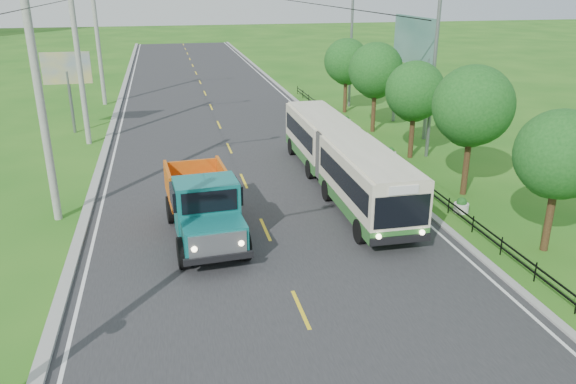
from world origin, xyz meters
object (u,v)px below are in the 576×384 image
object	(u,v)px
billboard_left	(67,73)
tree_second	(558,158)
pole_near	(41,98)
pole_far	(98,40)
pole_mid	(79,59)
tree_fifth	(376,73)
billboard_right	(414,48)
dump_truck	(203,202)
streetlight_mid	(431,69)
streetlight_far	(349,43)
planter_mid	(390,154)
tree_back	(346,63)
tree_fourth	(415,94)
planter_far	(346,121)
planter_near	(461,206)
tree_third	(472,110)
bus	(342,156)

from	to	relation	value
billboard_left	tree_second	bearing A→B (deg)	-48.48
pole_near	pole_far	size ratio (longest dim) A/B	1.00
pole_mid	billboard_left	xyz separation A→B (m)	(-1.24, 3.00, -1.23)
tree_fifth	billboard_right	xyz separation A→B (m)	(2.44, -0.14, 1.49)
pole_far	dump_truck	xyz separation A→B (m)	(5.84, -27.21, -3.59)
streetlight_mid	streetlight_far	bearing A→B (deg)	90.00
planter_mid	billboard_right	distance (m)	8.68
pole_mid	dump_truck	world-z (taller)	pole_mid
tree_back	billboard_left	world-z (taller)	tree_back
tree_fifth	planter_mid	xyz separation A→B (m)	(-1.26, -6.14, -3.57)
pole_far	tree_fifth	world-z (taller)	pole_far
tree_fourth	planter_far	bearing A→B (deg)	99.08
tree_back	streetlight_far	world-z (taller)	streetlight_far
billboard_left	dump_truck	world-z (taller)	billboard_left
tree_fifth	planter_near	size ratio (longest dim) A/B	8.66
planter_far	billboard_left	bearing A→B (deg)	173.69
tree_fourth	billboard_left	world-z (taller)	tree_fourth
pole_mid	tree_third	bearing A→B (deg)	-35.36
streetlight_far	planter_near	xyz separation A→B (m)	(-2.04, -22.00, -4.62)
tree_fifth	planter_mid	distance (m)	7.21
tree_second	tree_third	world-z (taller)	tree_third
billboard_right	tree_fifth	bearing A→B (deg)	176.70
pole_mid	bus	size ratio (longest dim) A/B	0.70
streetlight_far	planter_far	bearing A→B (deg)	-108.80
streetlight_mid	planter_far	bearing A→B (deg)	104.32
billboard_right	planter_mid	bearing A→B (deg)	-121.66
tree_second	planter_far	size ratio (longest dim) A/B	7.91
streetlight_far	planter_mid	size ratio (longest dim) A/B	13.54
tree_second	tree_third	size ratio (longest dim) A/B	0.88
planter_near	billboard_left	xyz separation A→B (m)	(-18.10, 18.00, 3.58)
tree_fourth	billboard_right	bearing A→B (deg)	67.36
pole_near	planter_near	size ratio (longest dim) A/B	14.93
tree_second	planter_mid	xyz separation A→B (m)	(-1.26, 11.86, -3.23)
pole_near	dump_truck	xyz separation A→B (m)	(5.84, -3.21, -3.59)
pole_far	billboard_left	size ratio (longest dim) A/B	1.92
dump_truck	tree_second	bearing A→B (deg)	-20.60
pole_near	tree_fourth	size ratio (longest dim) A/B	1.85
pole_near	billboard_left	bearing A→B (deg)	94.72
tree_second	pole_far	bearing A→B (deg)	120.42
billboard_left	planter_near	bearing A→B (deg)	-44.84
streetlight_mid	planter_near	bearing A→B (deg)	-104.32
tree_third	planter_far	distance (m)	14.40
planter_far	dump_truck	bearing A→B (deg)	-124.21
pole_far	planter_near	distance (m)	32.19
tree_second	tree_fourth	bearing A→B (deg)	90.00
tree_second	billboard_left	bearing A→B (deg)	131.52
planter_near	dump_truck	distance (m)	11.09
dump_truck	tree_back	bearing A→B (deg)	54.85
pole_near	tree_back	xyz separation A→B (m)	(18.12, 17.14, -1.44)
streetlight_mid	tree_fifth	bearing A→B (deg)	97.29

